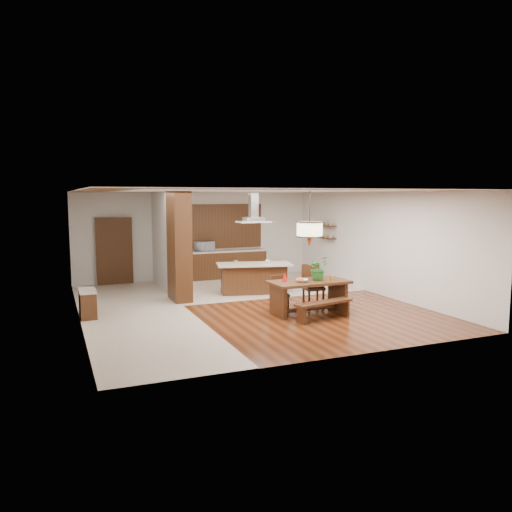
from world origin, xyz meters
name	(u,v)px	position (x,y,z in m)	size (l,w,h in m)	color
room_shell	(245,224)	(0.00, 0.00, 2.06)	(9.00, 9.04, 2.92)	#3E1B0B
tile_hallway	(136,314)	(-2.75, 0.00, 0.01)	(2.50, 9.00, 0.01)	beige
tile_kitchen	(254,285)	(1.25, 2.50, 0.01)	(5.50, 4.00, 0.01)	beige
soffit_band	(245,191)	(0.00, 0.00, 2.88)	(8.00, 9.00, 0.02)	#422210
partition_pier	(179,246)	(-1.40, 1.20, 1.45)	(0.45, 1.00, 2.90)	black
partition_stub	(163,240)	(-1.40, 3.30, 1.45)	(0.18, 2.40, 2.90)	silver
hallway_console	(88,304)	(-3.81, 0.20, 0.32)	(0.37, 0.88, 0.63)	black
hallway_doorway	(114,251)	(-2.70, 4.40, 1.05)	(1.10, 0.20, 2.10)	black
rear_counter	(228,264)	(1.00, 4.20, 0.48)	(2.60, 0.62, 0.95)	black
kitchen_window	(225,226)	(1.00, 4.46, 1.75)	(2.60, 0.08, 1.50)	brown
shelf_lower	(326,238)	(3.87, 2.60, 1.40)	(0.26, 0.90, 0.04)	black
shelf_upper	(326,226)	(3.87, 2.60, 1.80)	(0.26, 0.90, 0.04)	black
dining_table	(309,289)	(1.08, -1.40, 0.57)	(1.90, 0.99, 0.78)	black
dining_bench	(324,310)	(1.10, -2.08, 0.21)	(1.48, 0.32, 0.42)	black
dining_chair_left	(280,293)	(0.59, -0.84, 0.42)	(0.37, 0.37, 0.84)	black
dining_chair_right	(313,286)	(1.53, -0.82, 0.53)	(0.47, 0.47, 1.06)	black
pendant_lantern	(310,219)	(1.08, -1.40, 2.25)	(0.64, 0.64, 1.31)	#FFF2C3
foliage_plant	(318,268)	(1.34, -1.36, 1.06)	(0.51, 0.44, 0.56)	#226726
fruit_bowl	(302,281)	(0.84, -1.50, 0.81)	(0.28, 0.28, 0.07)	beige
napkin_cone	(285,277)	(0.49, -1.30, 0.89)	(0.14, 0.14, 0.22)	red
gold_ornament	(332,278)	(1.64, -1.48, 0.83)	(0.07, 0.07, 0.10)	gold
kitchen_island	(254,278)	(0.78, 1.34, 0.45)	(2.26, 1.38, 0.87)	black
range_hood	(253,207)	(0.78, 1.35, 2.46)	(0.90, 0.55, 0.87)	silver
island_cup	(268,261)	(1.18, 1.25, 0.92)	(0.12, 0.12, 0.10)	white
microwave	(204,246)	(0.17, 4.20, 1.12)	(0.60, 0.41, 0.33)	silver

